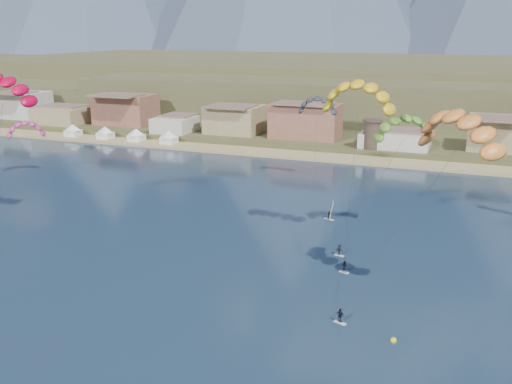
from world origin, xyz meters
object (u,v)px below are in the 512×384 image
(kitesurfer_orange, at_px, (459,125))
(watchtower, at_px, (372,134))
(kitesurfer_green, at_px, (404,125))
(windsurfer, at_px, (330,214))
(buoy, at_px, (393,340))
(kitesurfer_yellow, at_px, (359,92))
(kitesurfer_red, at_px, (0,85))

(kitesurfer_orange, bearing_deg, watchtower, 105.51)
(kitesurfer_orange, relative_size, kitesurfer_green, 1.20)
(windsurfer, distance_m, buoy, 45.83)
(watchtower, bearing_deg, windsurfer, -87.27)
(kitesurfer_yellow, distance_m, buoy, 39.99)
(kitesurfer_yellow, relative_size, kitesurfer_green, 1.21)
(watchtower, xyz_separation_m, kitesurfer_green, (16.66, -69.59, 14.16))
(kitesurfer_orange, bearing_deg, windsurfer, 126.39)
(kitesurfer_green, bearing_deg, watchtower, 103.46)
(watchtower, bearing_deg, buoy, -78.55)
(buoy, bearing_deg, kitesurfer_orange, 65.98)
(kitesurfer_red, relative_size, kitesurfer_orange, 1.04)
(kitesurfer_yellow, relative_size, windsurfer, 7.89)
(kitesurfer_green, relative_size, windsurfer, 6.52)
(watchtower, relative_size, buoy, 10.88)
(watchtower, relative_size, windsurfer, 2.30)
(kitesurfer_red, height_order, buoy, kitesurfer_red)
(windsurfer, bearing_deg, kitesurfer_red, -154.34)
(kitesurfer_red, distance_m, kitesurfer_green, 70.03)
(watchtower, height_order, kitesurfer_green, kitesurfer_green)
(kitesurfer_orange, height_order, kitesurfer_green, kitesurfer_orange)
(watchtower, height_order, windsurfer, watchtower)
(watchtower, xyz_separation_m, kitesurfer_red, (-50.62, -88.13, 20.08))
(watchtower, relative_size, kitesurfer_yellow, 0.29)
(watchtower, height_order, kitesurfer_red, kitesurfer_red)
(windsurfer, bearing_deg, kitesurfer_yellow, -62.86)
(kitesurfer_orange, relative_size, windsurfer, 7.79)
(buoy, bearing_deg, kitesurfer_green, 97.36)
(kitesurfer_red, xyz_separation_m, kitesurfer_green, (67.28, 18.54, -5.92))
(watchtower, bearing_deg, kitesurfer_yellow, -82.44)
(windsurfer, xyz_separation_m, buoy, (18.18, -42.05, -1.05))
(kitesurfer_red, relative_size, windsurfer, 8.11)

